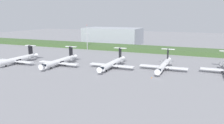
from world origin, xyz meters
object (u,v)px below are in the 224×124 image
at_px(regional_jet_nearest, 17,59).
at_px(regional_jet_fourth, 164,65).
at_px(regional_jet_second, 60,61).
at_px(antenna_mast, 87,39).
at_px(safety_cone_front_marker, 152,77).
at_px(regional_jet_third, 113,63).

distance_m(regional_jet_nearest, regional_jet_fourth, 78.31).
bearing_deg(regional_jet_second, antenna_mast, 104.48).
height_order(regional_jet_second, antenna_mast, antenna_mast).
height_order(regional_jet_second, safety_cone_front_marker, regional_jet_second).
bearing_deg(regional_jet_third, regional_jet_second, -169.09).
xyz_separation_m(regional_jet_nearest, regional_jet_third, (52.17, 10.24, 0.00)).
bearing_deg(regional_jet_fourth, regional_jet_second, -167.60).
xyz_separation_m(regional_jet_nearest, regional_jet_fourth, (76.58, 16.35, 0.00)).
height_order(regional_jet_nearest, regional_jet_third, same).
xyz_separation_m(regional_jet_nearest, antenna_mast, (10.06, 60.83, 5.43)).
relative_size(regional_jet_second, regional_jet_third, 1.00).
relative_size(regional_jet_third, safety_cone_front_marker, 56.36).
xyz_separation_m(regional_jet_second, antenna_mast, (-14.44, 55.93, 5.43)).
distance_m(regional_jet_second, safety_cone_front_marker, 50.23).
distance_m(antenna_mast, safety_cone_front_marker, 89.16).
height_order(regional_jet_third, antenna_mast, antenna_mast).
distance_m(regional_jet_fourth, safety_cone_front_marker, 17.07).
relative_size(regional_jet_second, regional_jet_fourth, 1.00).
height_order(regional_jet_nearest, antenna_mast, antenna_mast).
relative_size(regional_jet_second, antenna_mast, 1.63).
bearing_deg(safety_cone_front_marker, antenna_mast, 136.40).
bearing_deg(regional_jet_fourth, regional_jet_nearest, -167.94).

